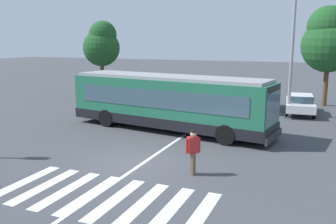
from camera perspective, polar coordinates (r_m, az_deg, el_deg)
The scene contains 14 objects.
ground_plane at distance 15.05m, azimuth -5.33°, elevation -7.99°, with size 160.00×160.00×0.00m, color #424449.
city_transit_bus at distance 20.13m, azimuth 0.04°, elevation 1.58°, with size 12.11×4.35×3.06m.
pedestrian_crossing_street at distance 13.49m, azimuth 3.94°, elevation -5.91°, with size 0.47×0.45×1.72m.
parked_car_black at distance 30.61m, azimuth -5.99°, elevation 3.22°, with size 2.14×4.62×1.35m.
parked_car_red at distance 29.13m, azimuth -1.77°, elevation 2.88°, with size 2.12×4.61×1.35m.
parked_car_blue at distance 28.52m, azimuth 3.54°, elevation 2.69°, with size 2.08×4.60×1.35m.
parked_car_champagne at distance 27.50m, azimuth 8.98°, elevation 2.26°, with size 1.94×4.53×1.35m.
parked_car_charcoal at distance 27.28m, azimuth 14.43°, elevation 1.97°, with size 2.04×4.59×1.35m.
parked_car_white at distance 26.40m, azimuth 20.07°, elevation 1.36°, with size 2.16×4.63×1.35m.
twin_arm_street_lamp at distance 24.58m, azimuth 19.17°, elevation 12.86°, with size 4.59×0.32×9.73m.
background_tree_left at distance 34.92m, azimuth -10.37°, elevation 10.44°, with size 3.43×3.43×6.80m.
background_tree_right at distance 30.19m, azimuth 23.93°, elevation 10.30°, with size 4.03×4.03×7.52m.
crosswalk_painted_stripes at distance 12.11m, azimuth -10.21°, elevation -12.98°, with size 6.99×3.31×0.01m.
lane_center_line at distance 16.62m, azimuth -1.06°, elevation -6.08°, with size 0.16×24.00×0.01m, color silver.
Camera 1 is at (6.73, -12.54, 4.89)m, focal length 38.76 mm.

